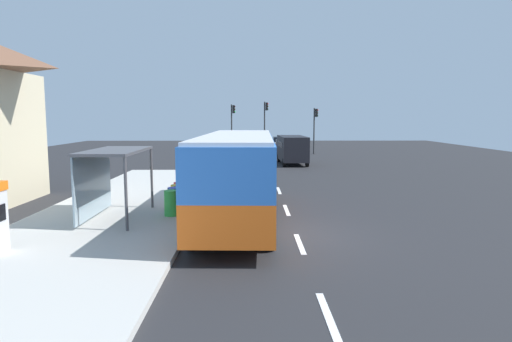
% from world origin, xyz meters
% --- Properties ---
extents(ground_plane, '(56.00, 92.00, 0.04)m').
position_xyz_m(ground_plane, '(0.00, 14.00, -0.02)').
color(ground_plane, '#262628').
extents(sidewalk_platform, '(6.20, 30.00, 0.18)m').
position_xyz_m(sidewalk_platform, '(-6.40, 2.00, 0.09)').
color(sidewalk_platform, beige).
rests_on(sidewalk_platform, ground).
extents(lane_stripe_seg_0, '(0.16, 2.20, 0.01)m').
position_xyz_m(lane_stripe_seg_0, '(0.25, -6.00, 0.01)').
color(lane_stripe_seg_0, silver).
rests_on(lane_stripe_seg_0, ground).
extents(lane_stripe_seg_1, '(0.16, 2.20, 0.01)m').
position_xyz_m(lane_stripe_seg_1, '(0.25, -1.00, 0.01)').
color(lane_stripe_seg_1, silver).
rests_on(lane_stripe_seg_1, ground).
extents(lane_stripe_seg_2, '(0.16, 2.20, 0.01)m').
position_xyz_m(lane_stripe_seg_2, '(0.25, 4.00, 0.01)').
color(lane_stripe_seg_2, silver).
rests_on(lane_stripe_seg_2, ground).
extents(lane_stripe_seg_3, '(0.16, 2.20, 0.01)m').
position_xyz_m(lane_stripe_seg_3, '(0.25, 9.00, 0.01)').
color(lane_stripe_seg_3, silver).
rests_on(lane_stripe_seg_3, ground).
extents(lane_stripe_seg_4, '(0.16, 2.20, 0.01)m').
position_xyz_m(lane_stripe_seg_4, '(0.25, 14.00, 0.01)').
color(lane_stripe_seg_4, silver).
rests_on(lane_stripe_seg_4, ground).
extents(lane_stripe_seg_5, '(0.16, 2.20, 0.01)m').
position_xyz_m(lane_stripe_seg_5, '(0.25, 19.00, 0.01)').
color(lane_stripe_seg_5, silver).
rests_on(lane_stripe_seg_5, ground).
extents(lane_stripe_seg_6, '(0.16, 2.20, 0.01)m').
position_xyz_m(lane_stripe_seg_6, '(0.25, 24.00, 0.01)').
color(lane_stripe_seg_6, silver).
rests_on(lane_stripe_seg_6, ground).
extents(lane_stripe_seg_7, '(0.16, 2.20, 0.01)m').
position_xyz_m(lane_stripe_seg_7, '(0.25, 29.00, 0.01)').
color(lane_stripe_seg_7, silver).
rests_on(lane_stripe_seg_7, ground).
extents(bus, '(2.81, 11.07, 3.21)m').
position_xyz_m(bus, '(-1.71, 2.22, 1.84)').
color(bus, orange).
rests_on(bus, ground).
extents(white_van, '(2.22, 5.28, 2.30)m').
position_xyz_m(white_van, '(2.20, 22.40, 1.34)').
color(white_van, black).
rests_on(white_van, ground).
extents(sedan_near, '(1.89, 4.42, 1.52)m').
position_xyz_m(sedan_near, '(2.30, 39.03, 0.79)').
color(sedan_near, '#B7B7BC').
rests_on(sedan_near, ground).
extents(sedan_far, '(1.89, 4.43, 1.52)m').
position_xyz_m(sedan_far, '(2.30, 32.63, 0.79)').
color(sedan_far, navy).
rests_on(sedan_far, ground).
extents(recycling_bin_green, '(0.52, 0.52, 0.95)m').
position_xyz_m(recycling_bin_green, '(-4.20, 2.23, 0.66)').
color(recycling_bin_green, green).
rests_on(recycling_bin_green, sidewalk_platform).
extents(recycling_bin_blue, '(0.52, 0.52, 0.95)m').
position_xyz_m(recycling_bin_blue, '(-4.20, 2.93, 0.66)').
color(recycling_bin_blue, blue).
rests_on(recycling_bin_blue, sidewalk_platform).
extents(recycling_bin_yellow, '(0.52, 0.52, 0.95)m').
position_xyz_m(recycling_bin_yellow, '(-4.20, 3.63, 0.66)').
color(recycling_bin_yellow, yellow).
rests_on(recycling_bin_yellow, sidewalk_platform).
extents(recycling_bin_red, '(0.52, 0.52, 0.95)m').
position_xyz_m(recycling_bin_red, '(-4.20, 4.33, 0.66)').
color(recycling_bin_red, red).
rests_on(recycling_bin_red, sidewalk_platform).
extents(traffic_light_near_side, '(0.49, 0.28, 4.79)m').
position_xyz_m(traffic_light_near_side, '(5.50, 32.55, 3.19)').
color(traffic_light_near_side, '#2D2D2D').
rests_on(traffic_light_near_side, ground).
extents(traffic_light_far_side, '(0.49, 0.28, 5.17)m').
position_xyz_m(traffic_light_far_side, '(-3.10, 33.35, 3.43)').
color(traffic_light_far_side, '#2D2D2D').
rests_on(traffic_light_far_side, ground).
extents(traffic_light_median, '(0.49, 0.28, 5.48)m').
position_xyz_m(traffic_light_median, '(0.39, 34.15, 3.61)').
color(traffic_light_median, '#2D2D2D').
rests_on(traffic_light_median, ground).
extents(bus_shelter, '(1.80, 4.00, 2.50)m').
position_xyz_m(bus_shelter, '(-6.41, 1.89, 2.10)').
color(bus_shelter, '#4C4C51').
rests_on(bus_shelter, sidewalk_platform).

